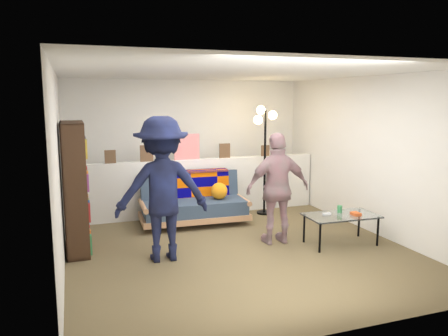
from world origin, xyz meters
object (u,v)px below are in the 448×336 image
(futon_sofa, at_px, (194,203))
(person_right, at_px, (278,189))
(bookshelf, at_px, (75,192))
(floor_lamp, at_px, (264,138))
(coffee_table, at_px, (341,217))
(person_left, at_px, (162,189))

(futon_sofa, bearing_deg, person_right, -57.82)
(bookshelf, xyz_separation_m, floor_lamp, (3.21, 0.96, 0.55))
(coffee_table, bearing_deg, futon_sofa, 134.52)
(futon_sofa, bearing_deg, coffee_table, -45.48)
(futon_sofa, height_order, bookshelf, bookshelf)
(person_left, height_order, person_right, person_left)
(bookshelf, xyz_separation_m, person_right, (2.72, -0.61, -0.02))
(coffee_table, relative_size, person_right, 0.65)
(futon_sofa, distance_m, coffee_table, 2.40)
(coffee_table, relative_size, floor_lamp, 0.54)
(floor_lamp, bearing_deg, bookshelf, -163.38)
(person_left, bearing_deg, bookshelf, -31.01)
(floor_lamp, relative_size, person_right, 1.21)
(coffee_table, xyz_separation_m, floor_lamp, (-0.34, 1.92, 0.97))
(bookshelf, relative_size, floor_lamp, 0.91)
(bookshelf, height_order, floor_lamp, floor_lamp)
(coffee_table, height_order, person_left, person_left)
(floor_lamp, bearing_deg, coffee_table, -80.04)
(person_left, bearing_deg, coffee_table, 176.43)
(bookshelf, distance_m, coffee_table, 3.70)
(floor_lamp, xyz_separation_m, person_left, (-2.17, -1.65, -0.45))
(futon_sofa, bearing_deg, floor_lamp, 8.72)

